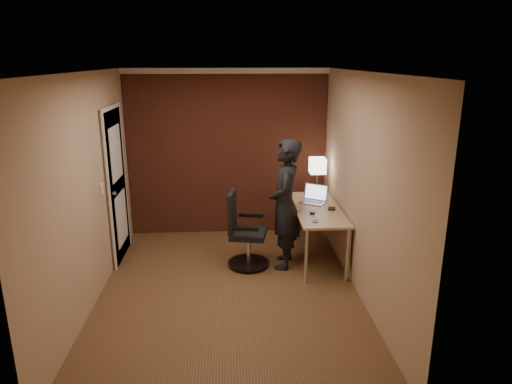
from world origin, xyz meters
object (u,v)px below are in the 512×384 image
(phone, at_px, (315,221))
(office_chair, at_px, (244,234))
(desk_lamp, at_px, (318,166))
(desk, at_px, (322,217))
(person, at_px, (285,204))
(laptop, at_px, (314,197))
(mouse, at_px, (312,212))
(wallet, at_px, (332,209))

(phone, relative_size, office_chair, 0.12)
(desk_lamp, height_order, office_chair, desk_lamp)
(desk, height_order, person, person)
(desk, xyz_separation_m, office_chair, (-1.06, -0.16, -0.16))
(desk_lamp, height_order, laptop, desk_lamp)
(mouse, bearing_deg, laptop, 88.99)
(laptop, relative_size, person, 0.25)
(laptop, height_order, phone, laptop)
(phone, bearing_deg, desk, 83.84)
(office_chair, bearing_deg, desk_lamp, 36.18)
(desk, bearing_deg, laptop, 103.79)
(phone, bearing_deg, desk_lamp, 92.82)
(desk_lamp, bearing_deg, laptop, -106.04)
(phone, relative_size, person, 0.07)
(office_chair, height_order, person, person)
(person, bearing_deg, mouse, 92.58)
(wallet, bearing_deg, phone, -123.74)
(desk, relative_size, office_chair, 1.52)
(desk, bearing_deg, office_chair, -171.40)
(phone, bearing_deg, wallet, 70.35)
(desk, distance_m, desk_lamp, 0.84)
(laptop, distance_m, person, 0.64)
(desk_lamp, height_order, wallet, desk_lamp)
(person, bearing_deg, wallet, 109.48)
(laptop, bearing_deg, wallet, -63.86)
(desk, height_order, mouse, mouse)
(laptop, bearing_deg, person, -135.75)
(phone, height_order, wallet, wallet)
(mouse, xyz_separation_m, wallet, (0.28, 0.15, -0.01))
(mouse, bearing_deg, office_chair, -172.64)
(wallet, distance_m, person, 0.64)
(desk_lamp, xyz_separation_m, mouse, (-0.22, -0.86, -0.40))
(desk, xyz_separation_m, desk_lamp, (0.04, 0.64, 0.55))
(mouse, bearing_deg, desk_lamp, 87.46)
(phone, xyz_separation_m, wallet, (0.30, 0.45, 0.01))
(mouse, height_order, phone, mouse)
(desk_lamp, relative_size, laptop, 1.29)
(office_chair, distance_m, person, 0.67)
(mouse, distance_m, office_chair, 0.93)
(desk_lamp, height_order, person, person)
(mouse, distance_m, wallet, 0.32)
(wallet, xyz_separation_m, office_chair, (-1.16, -0.08, -0.30))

